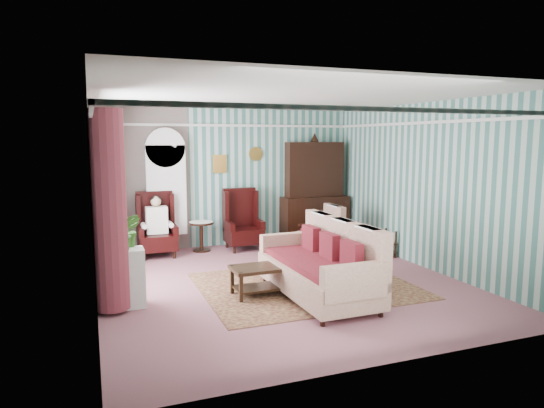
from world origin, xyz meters
name	(u,v)px	position (x,y,z in m)	size (l,w,h in m)	color
floor	(280,283)	(0.00, 0.00, 0.00)	(6.00, 6.00, 0.00)	#884F5A
room_shell	(239,156)	(-0.62, 0.18, 2.01)	(5.53, 6.02, 2.91)	#396860
bookcase	(166,197)	(-1.35, 2.84, 1.12)	(0.80, 0.28, 2.24)	white
dresser_hutch	(315,188)	(1.90, 2.72, 1.18)	(1.50, 0.56, 2.36)	black
wingback_left	(157,225)	(-1.60, 2.45, 0.62)	(0.76, 0.80, 1.25)	black
wingback_right	(243,220)	(0.15, 2.45, 0.62)	(0.76, 0.80, 1.25)	black
seated_woman	(157,227)	(-1.60, 2.45, 0.59)	(0.44, 0.40, 1.18)	white
round_side_table	(201,237)	(-0.70, 2.60, 0.30)	(0.50, 0.50, 0.60)	black
nest_table	(382,243)	(2.47, 0.90, 0.27)	(0.45, 0.38, 0.54)	black
plant_stand	(124,278)	(-2.40, -0.30, 0.40)	(0.55, 0.35, 0.80)	white
rug	(305,286)	(0.30, -0.30, 0.01)	(3.20, 2.60, 0.01)	#4F1A20
sofa	(317,264)	(0.23, -0.86, 0.49)	(2.25, 1.09, 0.98)	beige
floral_armchair	(321,229)	(1.45, 1.50, 0.52)	(0.80, 0.71, 1.03)	#BAAC90
coffee_table	(262,281)	(-0.48, -0.48, 0.22)	(0.88, 0.53, 0.43)	black
potted_plant_a	(122,234)	(-2.40, -0.37, 1.03)	(0.41, 0.36, 0.46)	#1D531A
potted_plant_b	(131,230)	(-2.27, -0.15, 1.03)	(0.25, 0.20, 0.45)	#1A4F18
potted_plant_c	(116,235)	(-2.47, -0.26, 1.00)	(0.22, 0.22, 0.39)	#1E4F18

